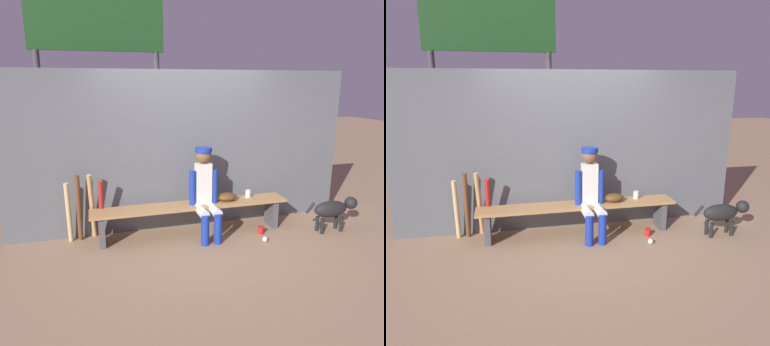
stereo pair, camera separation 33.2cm
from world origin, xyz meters
The scene contains 14 objects.
ground_plane centered at (0.00, 0.00, 0.00)m, with size 30.00×30.00×0.00m, color #937556.
chainlink_fence centered at (0.00, 0.35, 1.14)m, with size 5.05×0.03×2.29m, color #595E63.
dugout_bench centered at (0.00, 0.00, 0.36)m, with size 2.80×0.36×0.46m.
player_seated centered at (0.16, -0.11, 0.67)m, with size 0.41×0.55×1.25m.
baseball_glove centered at (0.53, 0.00, 0.52)m, with size 0.28×0.20×0.12m, color #593819.
bat_aluminum_red centered at (-1.23, 0.18, 0.43)m, with size 0.06×0.06×0.88m, color #B22323.
bat_wood_tan centered at (-1.35, 0.24, 0.47)m, with size 0.06×0.06×0.95m, color tan.
bat_wood_dark centered at (-1.52, 0.22, 0.47)m, with size 0.06×0.06×0.93m, color brown.
bat_wood_natural centered at (-1.66, 0.21, 0.42)m, with size 0.06×0.06×0.84m, color tan.
baseball centered at (0.89, -0.51, 0.04)m, with size 0.07×0.07×0.07m, color white.
cup_on_ground centered at (0.95, -0.26, 0.06)m, with size 0.08×0.08×0.11m, color red.
cup_on_bench centered at (0.89, 0.07, 0.51)m, with size 0.08×0.08×0.11m, color silver.
scoreboard centered at (-1.04, 1.54, 2.64)m, with size 2.36×0.27×3.73m.
dog centered at (2.01, -0.44, 0.34)m, with size 0.84×0.20×0.49m.
Camera 2 is at (-0.97, -4.62, 2.10)m, focal length 33.25 mm.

